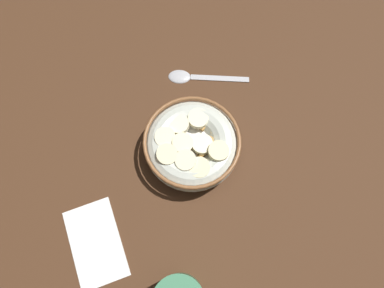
% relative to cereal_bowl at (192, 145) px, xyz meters
% --- Properties ---
extents(ground_plane, '(0.92, 0.92, 0.02)m').
position_rel_cereal_bowl_xyz_m(ground_plane, '(-0.00, 0.00, -0.04)').
color(ground_plane, '#472B19').
extents(cereal_bowl, '(0.15, 0.15, 0.05)m').
position_rel_cereal_bowl_xyz_m(cereal_bowl, '(0.00, 0.00, 0.00)').
color(cereal_bowl, beige).
rests_on(cereal_bowl, ground_plane).
extents(spoon, '(0.06, 0.14, 0.01)m').
position_rel_cereal_bowl_xyz_m(spoon, '(-0.13, 0.03, -0.02)').
color(spoon, '#B7B7BC').
rests_on(spoon, ground_plane).
extents(folded_napkin, '(0.13, 0.09, 0.00)m').
position_rel_cereal_bowl_xyz_m(folded_napkin, '(0.11, -0.18, -0.03)').
color(folded_napkin, white).
rests_on(folded_napkin, ground_plane).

